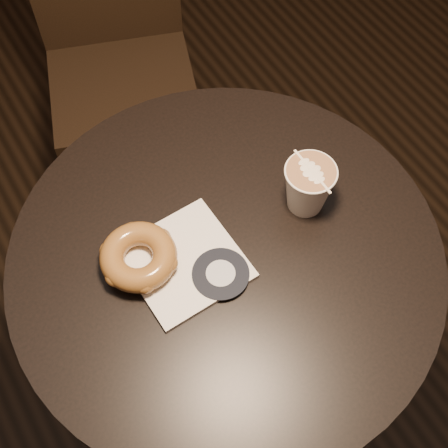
% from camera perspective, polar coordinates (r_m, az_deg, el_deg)
% --- Properties ---
extents(cafe_table, '(0.70, 0.70, 0.75)m').
position_cam_1_polar(cafe_table, '(1.17, 0.15, -7.17)').
color(cafe_table, black).
rests_on(cafe_table, ground).
extents(chair, '(0.47, 0.47, 0.93)m').
position_cam_1_polar(chair, '(1.66, -10.11, 16.80)').
color(chair, black).
rests_on(chair, ground).
extents(pastry_bag, '(0.17, 0.17, 0.01)m').
position_cam_1_polar(pastry_bag, '(0.98, -3.62, -3.49)').
color(pastry_bag, white).
rests_on(pastry_bag, cafe_table).
extents(doughnut, '(0.12, 0.12, 0.04)m').
position_cam_1_polar(doughnut, '(0.97, -7.83, -2.98)').
color(doughnut, brown).
rests_on(doughnut, pastry_bag).
extents(latte_cup, '(0.08, 0.08, 0.09)m').
position_cam_1_polar(latte_cup, '(1.01, 7.68, 3.33)').
color(latte_cup, white).
rests_on(latte_cup, cafe_table).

